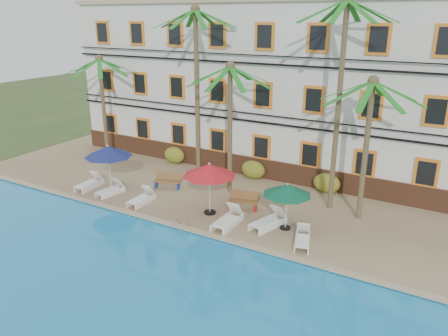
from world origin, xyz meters
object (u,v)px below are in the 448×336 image
Objects in this scene: palm_b at (197,73)px; lounger_e at (269,221)px; palm_a at (102,92)px; bench_left at (167,180)px; umbrella_blue at (108,152)px; lounger_f at (302,239)px; umbrella_red at (209,170)px; bench_right at (243,200)px; palm_e at (368,128)px; palm_c at (230,109)px; lounger_b at (111,190)px; lounger_d at (228,219)px; pool_ladder at (180,228)px; lounger_c at (142,198)px; lounger_a at (90,183)px; palm_d at (341,81)px; umbrella_green at (287,190)px.

palm_b reaches higher than lounger_e.
palm_a is 4.40× the size of bench_left.
lounger_f is (11.47, -0.54, -1.99)m from umbrella_blue.
bench_right is at bearing 47.51° from umbrella_red.
palm_e is (9.76, -0.82, -1.73)m from palm_b.
palm_c reaches higher than lounger_b.
umbrella_blue is at bearing 175.79° from lounger_d.
lounger_f is 2.43× the size of pool_ladder.
lounger_b is at bearing -175.71° from lounger_e.
umbrella_red is 1.49× the size of lounger_c.
umbrella_blue is (4.39, -4.26, -2.29)m from palm_a.
bench_right reaches higher than lounger_a.
pool_ladder is at bearing -14.83° from lounger_b.
palm_e is 4.35× the size of bench_right.
palm_b is at bearing -1.14° from palm_a.
lounger_e is (6.87, 0.78, 0.03)m from lounger_c.
palm_c is 6.94m from pool_ladder.
palm_e reaches higher than bench_right.
pool_ladder is at bearing -87.24° from palm_c.
lounger_b is at bearing -174.31° from umbrella_red.
lounger_a reaches higher than lounger_f.
lounger_d reaches higher than lounger_f.
palm_d is 4.55× the size of umbrella_green.
palm_c is 9.08m from lounger_a.
lounger_d reaches higher than bench_right.
umbrella_blue reaches higher than bench_left.
lounger_c is (-3.15, -3.75, -4.37)m from palm_c.
lounger_d reaches higher than pool_ladder.
lounger_f is (12.78, -0.18, -0.02)m from lounger_a.
lounger_f is (1.19, -1.00, -1.65)m from umbrella_green.
palm_c is 3.83× the size of lounger_a.
umbrella_green is 1.21× the size of lounger_a.
lounger_e reaches higher than lounger_f.
umbrella_green is at bearing -20.09° from bench_right.
palm_a is 2.61× the size of umbrella_red.
lounger_c is at bearing 157.48° from pool_ladder.
palm_e is at bearing 14.40° from lounger_a.
palm_c is at bearing 141.39° from lounger_e.
palm_d is at bearing 91.63° from lounger_f.
bench_right is at bearing 65.83° from pool_ladder.
umbrella_blue is (-5.82, -3.20, -2.39)m from palm_c.
umbrella_red is at bearing -20.90° from palm_a.
lounger_b is at bearing -121.24° from palm_b.
palm_b is 4.40× the size of umbrella_green.
palm_c is 3.52× the size of lounger_d.
umbrella_blue is 1.53× the size of lounger_b.
palm_b reaches higher than umbrella_blue.
bench_left is (-0.11, 2.35, 0.20)m from lounger_c.
palm_a reaches higher than lounger_a.
palm_e is 3.77× the size of lounger_f.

